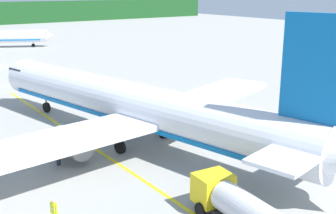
# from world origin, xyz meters

# --- Properties ---
(ground) EXTENTS (240.00, 320.00, 0.20)m
(ground) POSITION_xyz_m (0.00, 48.00, -0.10)
(ground) COLOR #999993
(airliner_foreground) EXTENTS (34.44, 41.41, 11.90)m
(airliner_foreground) POSITION_xyz_m (-9.42, 16.82, 3.39)
(airliner_foreground) COLOR silver
(airliner_foreground) RESTS_ON ground
(service_truck_fuel) EXTENTS (2.85, 6.65, 2.40)m
(service_truck_fuel) POSITION_xyz_m (-11.96, 1.65, 1.40)
(service_truck_fuel) COLOR yellow
(service_truck_fuel) RESTS_ON ground
(crew_marshaller) EXTENTS (0.48, 0.48, 1.77)m
(crew_marshaller) POSITION_xyz_m (-16.23, 18.45, 1.05)
(crew_marshaller) COLOR #191E33
(crew_marshaller) RESTS_ON ground
(crew_loader_left) EXTENTS (0.31, 0.62, 1.72)m
(crew_loader_left) POSITION_xyz_m (-20.41, 7.61, 1.02)
(crew_loader_left) COLOR #191E33
(crew_loader_left) RESTS_ON ground
(crew_loader_right) EXTENTS (0.63, 0.26, 1.74)m
(crew_loader_right) POSITION_xyz_m (-16.87, 15.97, 1.03)
(crew_loader_right) COLOR #191E33
(crew_loader_right) RESTS_ON ground
(crew_supervisor) EXTENTS (0.45, 0.53, 1.78)m
(crew_supervisor) POSITION_xyz_m (-3.78, 12.14, 1.05)
(crew_supervisor) COLOR #191E33
(crew_supervisor) RESTS_ON ground
(apron_guide_line) EXTENTS (0.30, 60.00, 0.01)m
(apron_guide_line) POSITION_xyz_m (-13.00, 12.37, 0.01)
(apron_guide_line) COLOR yellow
(apron_guide_line) RESTS_ON ground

